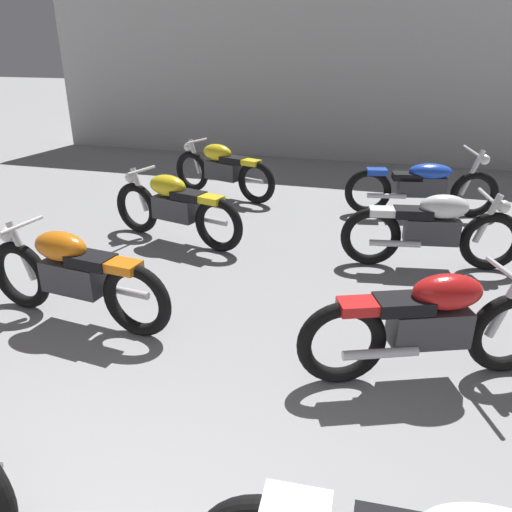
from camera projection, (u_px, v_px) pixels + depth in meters
back_wall at (348, 70)px, 10.12m from camera, size 13.05×0.24×3.60m
motorcycle_left_row_1 at (73, 274)px, 4.47m from camera, size 1.97×0.48×0.88m
motorcycle_left_row_2 at (175, 206)px, 6.29m from camera, size 1.93×0.67×0.88m
motorcycle_left_row_3 at (222, 169)px, 8.11m from camera, size 1.91×0.75×0.88m
motorcycle_right_row_1 at (431, 324)px, 3.70m from camera, size 1.87×0.84×0.88m
motorcycle_right_row_2 at (433, 229)px, 5.55m from camera, size 1.96×0.60×0.88m
motorcycle_right_row_3 at (423, 185)px, 7.23m from camera, size 2.15×0.75×0.97m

